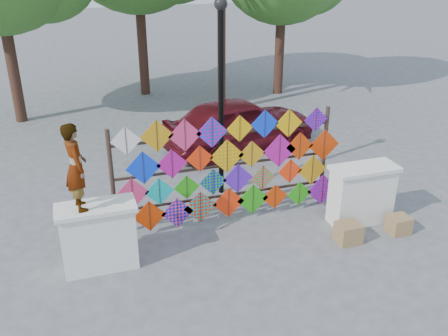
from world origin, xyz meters
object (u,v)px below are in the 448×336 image
Objects in this scene: vendor_woman at (76,167)px; sedan at (239,123)px; kite_rack at (230,168)px; lamppost at (221,82)px.

vendor_woman is 6.68m from sedan.
kite_rack is at bearing 145.43° from sedan.
vendor_woman is at bearing 123.49° from sedan.
sedan is 3.43m from lamppost.
vendor_woman is (-3.02, -0.93, 0.85)m from kite_rack.
sedan is at bearing 61.94° from lamppost.
vendor_woman is 0.35× the size of lamppost.
lamppost is at bearing -66.67° from vendor_woman.
vendor_woman reaches higher than sedan.
vendor_woman is at bearing -145.78° from lamppost.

